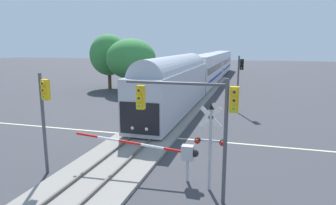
{
  "coord_description": "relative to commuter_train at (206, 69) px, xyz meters",
  "views": [
    {
      "loc": [
        7.01,
        -19.5,
        6.46
      ],
      "look_at": [
        0.75,
        2.6,
        2.0
      ],
      "focal_mm": 31.89,
      "sensor_mm": 36.0,
      "label": 1
    }
  ],
  "objects": [
    {
      "name": "crossing_gate_near",
      "position": [
        3.46,
        -32.99,
        -1.29
      ],
      "size": [
        6.48,
        0.4,
        1.98
      ],
      "color": "#B7B7BC",
      "rests_on": "ground"
    },
    {
      "name": "traffic_signal_near_right",
      "position": [
        4.89,
        -34.61,
        1.17
      ],
      "size": [
        4.64,
        0.38,
        5.19
      ],
      "color": "#4C4C51",
      "rests_on": "ground"
    },
    {
      "name": "ground_plane",
      "position": [
        -0.0,
        -26.62,
        -2.74
      ],
      "size": [
        220.0,
        220.0,
        0.0
      ],
      "primitive_type": "plane",
      "color": "#3D3D42"
    },
    {
      "name": "railway_track",
      "position": [
        -0.0,
        -26.62,
        -2.65
      ],
      "size": [
        4.4,
        80.0,
        0.32
      ],
      "color": "gray",
      "rests_on": "ground"
    },
    {
      "name": "traffic_signal_far_side",
      "position": [
        5.87,
        -17.11,
        0.9
      ],
      "size": [
        0.53,
        0.38,
        5.43
      ],
      "color": "#4C4C51",
      "rests_on": "ground"
    },
    {
      "name": "road_centre_stripe",
      "position": [
        -0.0,
        -26.62,
        -2.74
      ],
      "size": [
        44.0,
        0.2,
        0.01
      ],
      "color": "beige",
      "rests_on": "ground"
    },
    {
      "name": "commuter_train",
      "position": [
        0.0,
        0.0,
        0.0
      ],
      "size": [
        3.04,
        60.73,
        5.16
      ],
      "color": "#B2B7C1",
      "rests_on": "railway_track"
    },
    {
      "name": "pine_left_background",
      "position": [
        -13.54,
        -5.66,
        2.22
      ],
      "size": [
        5.55,
        5.55,
        7.99
      ],
      "color": "#4C3828",
      "rests_on": "ground"
    },
    {
      "name": "crossing_signal_mast",
      "position": [
        5.38,
        -33.57,
        -0.33
      ],
      "size": [
        1.36,
        0.44,
        3.96
      ],
      "color": "#B2B2B7",
      "rests_on": "ground"
    },
    {
      "name": "traffic_signal_median",
      "position": [
        -2.71,
        -34.03,
        0.69
      ],
      "size": [
        0.53,
        0.38,
        5.12
      ],
      "color": "#4C4C51",
      "rests_on": "ground"
    },
    {
      "name": "oak_behind_train",
      "position": [
        -8.97,
        -8.11,
        1.81
      ],
      "size": [
        6.74,
        6.74,
        7.3
      ],
      "color": "brown",
      "rests_on": "ground"
    }
  ]
}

